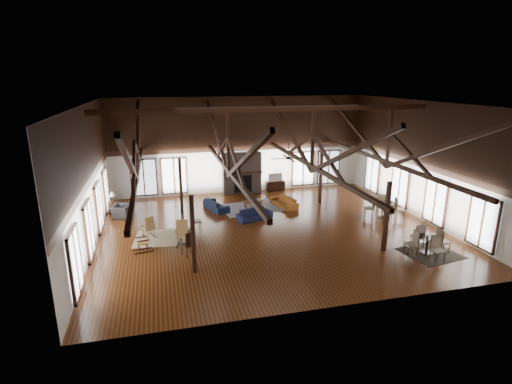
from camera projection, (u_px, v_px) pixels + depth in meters
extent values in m
plane|color=brown|center=(271.00, 230.00, 19.35)|extent=(16.00, 16.00, 0.00)
cube|color=black|center=(272.00, 103.00, 17.69)|extent=(16.00, 14.00, 0.02)
cube|color=silver|center=(241.00, 145.00, 25.05)|extent=(16.00, 0.02, 6.00)
cube|color=silver|center=(335.00, 220.00, 11.99)|extent=(16.00, 0.02, 6.00)
cube|color=silver|center=(87.00, 180.00, 16.67)|extent=(0.02, 14.00, 6.00)
cube|color=silver|center=(422.00, 161.00, 20.36)|extent=(0.02, 14.00, 6.00)
cube|color=black|center=(272.00, 109.00, 17.76)|extent=(15.60, 0.18, 0.22)
cube|color=black|center=(137.00, 176.00, 17.12)|extent=(0.16, 13.70, 0.18)
cube|color=black|center=(134.00, 145.00, 16.74)|extent=(0.14, 0.14, 2.70)
cube|color=black|center=(138.00, 136.00, 20.04)|extent=(0.15, 7.07, 3.12)
cube|color=black|center=(130.00, 164.00, 13.52)|extent=(0.15, 7.07, 3.12)
cube|color=black|center=(229.00, 171.00, 18.04)|extent=(0.16, 13.70, 0.18)
cube|color=black|center=(228.00, 141.00, 17.67)|extent=(0.14, 0.14, 2.70)
cube|color=black|center=(217.00, 133.00, 20.97)|extent=(0.15, 7.07, 3.12)
cube|color=black|center=(245.00, 159.00, 14.44)|extent=(0.15, 7.07, 3.12)
cube|color=black|center=(312.00, 166.00, 18.97)|extent=(0.16, 13.70, 0.18)
cube|color=black|center=(313.00, 138.00, 18.59)|extent=(0.14, 0.14, 2.70)
cube|color=black|center=(289.00, 131.00, 21.89)|extent=(0.15, 7.07, 3.12)
cube|color=black|center=(346.00, 154.00, 15.36)|extent=(0.15, 7.07, 3.12)
cube|color=black|center=(387.00, 162.00, 19.89)|extent=(0.16, 13.70, 0.18)
cube|color=black|center=(389.00, 135.00, 19.51)|extent=(0.14, 0.14, 2.70)
cube|color=black|center=(355.00, 129.00, 22.81)|extent=(0.15, 7.07, 3.12)
cube|color=black|center=(436.00, 150.00, 16.28)|extent=(0.15, 7.07, 3.12)
cube|color=black|center=(193.00, 235.00, 14.74)|extent=(0.16, 0.16, 3.05)
cube|color=black|center=(386.00, 217.00, 16.59)|extent=(0.16, 0.16, 3.05)
cube|color=black|center=(181.00, 186.00, 21.27)|extent=(0.16, 0.16, 3.05)
cube|color=black|center=(321.00, 177.00, 23.11)|extent=(0.16, 0.16, 3.05)
cube|color=#66554D|center=(242.00, 173.00, 25.22)|extent=(2.40, 0.62, 2.60)
cube|color=black|center=(243.00, 184.00, 25.10)|extent=(1.10, 0.06, 1.10)
cube|color=black|center=(243.00, 173.00, 24.94)|extent=(2.50, 0.20, 0.12)
cylinder|color=black|center=(289.00, 150.00, 17.41)|extent=(0.04, 0.04, 0.70)
cylinder|color=black|center=(289.00, 158.00, 17.51)|extent=(0.20, 0.20, 0.10)
cube|color=black|center=(298.00, 158.00, 17.61)|extent=(0.70, 0.12, 0.02)
cube|color=black|center=(285.00, 156.00, 17.93)|extent=(0.12, 0.70, 0.02)
cube|color=black|center=(279.00, 159.00, 17.40)|extent=(0.70, 0.12, 0.02)
cube|color=black|center=(292.00, 160.00, 17.09)|extent=(0.12, 0.70, 0.02)
imported|color=#141A39|center=(255.00, 215.00, 20.67)|extent=(1.96, 1.22, 0.53)
imported|color=#131D35|center=(216.00, 205.00, 22.21)|extent=(2.04, 1.31, 0.56)
imported|color=#9F5A1E|center=(284.00, 202.00, 22.72)|extent=(2.04, 1.23, 0.56)
cube|color=brown|center=(253.00, 201.00, 22.54)|extent=(1.20, 0.86, 0.06)
cube|color=brown|center=(246.00, 206.00, 22.32)|extent=(0.06, 0.06, 0.36)
cube|color=brown|center=(245.00, 204.00, 22.65)|extent=(0.06, 0.06, 0.36)
cube|color=brown|center=(262.00, 205.00, 22.53)|extent=(0.06, 0.06, 0.36)
cube|color=brown|center=(260.00, 203.00, 22.86)|extent=(0.06, 0.06, 0.36)
imported|color=#B2B2B2|center=(256.00, 199.00, 22.46)|extent=(0.23, 0.23, 0.21)
imported|color=#2A2A2C|center=(122.00, 211.00, 21.03)|extent=(1.24, 1.16, 0.65)
cube|color=black|center=(114.00, 207.00, 21.64)|extent=(0.49, 0.49, 0.65)
cylinder|color=black|center=(113.00, 198.00, 21.49)|extent=(0.08, 0.08, 0.39)
cone|color=white|center=(112.00, 193.00, 21.42)|extent=(0.35, 0.35, 0.28)
cube|color=olive|center=(148.00, 229.00, 18.43)|extent=(0.57, 0.56, 0.04)
cube|color=olive|center=(150.00, 224.00, 18.20)|extent=(0.46, 0.34, 0.62)
cube|color=black|center=(145.00, 237.00, 18.41)|extent=(0.38, 0.70, 0.04)
cube|color=black|center=(153.00, 235.00, 18.63)|extent=(0.38, 0.70, 0.04)
cube|color=olive|center=(184.00, 234.00, 17.60)|extent=(0.66, 0.65, 0.05)
cube|color=olive|center=(182.00, 228.00, 17.27)|extent=(0.56, 0.36, 0.76)
cube|color=black|center=(179.00, 243.00, 17.74)|extent=(0.35, 0.90, 0.05)
cube|color=black|center=(189.00, 243.00, 17.71)|extent=(0.35, 0.90, 0.05)
cube|color=olive|center=(143.00, 243.00, 16.86)|extent=(0.51, 0.52, 0.05)
cube|color=olive|center=(147.00, 235.00, 16.86)|extent=(0.26, 0.47, 0.64)
cube|color=black|center=(144.00, 252.00, 16.80)|extent=(0.78, 0.21, 0.05)
cube|color=black|center=(142.00, 249.00, 17.12)|extent=(0.78, 0.21, 0.05)
cube|color=black|center=(196.00, 221.00, 19.06)|extent=(0.51, 0.51, 0.05)
cube|color=black|center=(192.00, 216.00, 18.90)|extent=(0.10, 0.46, 0.60)
cylinder|color=black|center=(196.00, 226.00, 19.13)|extent=(0.04, 0.04, 0.49)
cube|color=black|center=(188.00, 244.00, 16.43)|extent=(0.61, 0.61, 0.05)
cube|color=black|center=(190.00, 239.00, 16.19)|extent=(0.43, 0.24, 0.60)
cylinder|color=black|center=(188.00, 250.00, 16.50)|extent=(0.04, 0.04, 0.49)
cylinder|color=black|center=(428.00, 237.00, 16.59)|extent=(0.85, 0.85, 0.04)
cylinder|color=black|center=(427.00, 245.00, 16.69)|extent=(0.10, 0.10, 0.70)
cylinder|color=black|center=(426.00, 253.00, 16.78)|extent=(0.51, 0.51, 0.04)
cylinder|color=black|center=(385.00, 204.00, 20.85)|extent=(0.89, 0.89, 0.04)
cylinder|color=black|center=(384.00, 210.00, 20.95)|extent=(0.10, 0.10, 0.74)
cylinder|color=black|center=(383.00, 217.00, 21.05)|extent=(0.53, 0.53, 0.04)
imported|color=#B2B2B2|center=(427.00, 236.00, 16.49)|extent=(0.12, 0.12, 0.09)
imported|color=#B2B2B2|center=(384.00, 202.00, 20.81)|extent=(0.13, 0.13, 0.10)
cube|color=black|center=(275.00, 186.00, 26.08)|extent=(1.21, 0.45, 0.61)
imported|color=#B2B2B2|center=(275.00, 177.00, 25.91)|extent=(0.95, 0.24, 0.54)
cube|color=tan|center=(164.00, 238.00, 18.37)|extent=(2.86, 2.36, 0.01)
cube|color=#1A264B|center=(250.00, 208.00, 22.58)|extent=(3.54, 2.87, 0.01)
cube|color=black|center=(430.00, 253.00, 16.74)|extent=(2.42, 2.26, 0.01)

